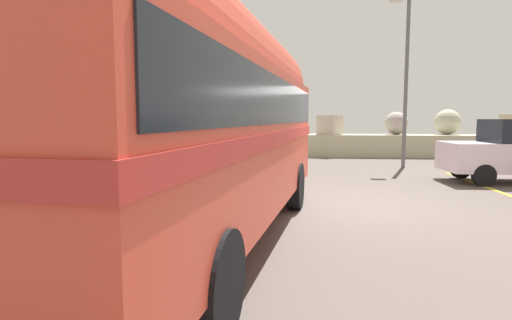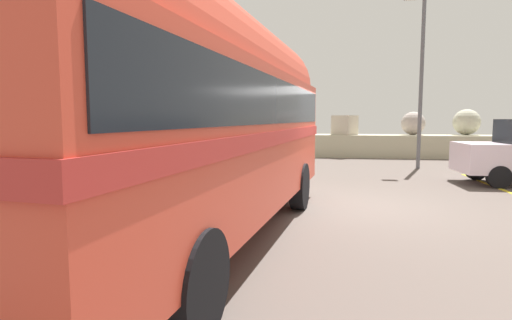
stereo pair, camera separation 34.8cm
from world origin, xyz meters
name	(u,v)px [view 2 (the right image)]	position (x,y,z in m)	size (l,w,h in m)	color
ground	(353,207)	(0.00, 0.00, 0.01)	(32.00, 26.00, 0.02)	#594E48
breakwater	(335,142)	(0.07, 11.83, 0.73)	(31.36, 2.02, 2.41)	#B2AD8F
vintage_coach	(198,109)	(-2.56, -2.89, 2.05)	(3.49, 8.82, 3.70)	black
lamp_post	(420,73)	(2.89, 7.15, 3.57)	(0.83, 0.48, 6.32)	#5B5B60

